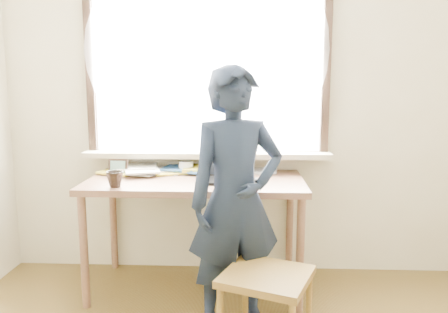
{
  "coord_description": "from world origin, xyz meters",
  "views": [
    {
      "loc": [
        0.08,
        -1.33,
        1.43
      ],
      "look_at": [
        -0.03,
        0.95,
        1.07
      ],
      "focal_mm": 35.0,
      "sensor_mm": 36.0,
      "label": 1
    }
  ],
  "objects_px": {
    "laptop": "(226,172)",
    "mug_dark": "(115,179)",
    "desk": "(196,191)",
    "mug_white": "(186,167)",
    "work_chair": "(266,285)",
    "person": "(236,201)"
  },
  "relations": [
    {
      "from": "person",
      "to": "desk",
      "type": "bearing_deg",
      "value": 100.38
    },
    {
      "from": "work_chair",
      "to": "desk",
      "type": "bearing_deg",
      "value": 121.5
    },
    {
      "from": "desk",
      "to": "work_chair",
      "type": "distance_m",
      "value": 0.94
    },
    {
      "from": "work_chair",
      "to": "person",
      "type": "relative_size",
      "value": 0.36
    },
    {
      "from": "person",
      "to": "laptop",
      "type": "bearing_deg",
      "value": 79.43
    },
    {
      "from": "laptop",
      "to": "mug_dark",
      "type": "xyz_separation_m",
      "value": [
        -0.7,
        -0.24,
        -0.01
      ]
    },
    {
      "from": "laptop",
      "to": "work_chair",
      "type": "distance_m",
      "value": 0.9
    },
    {
      "from": "desk",
      "to": "mug_dark",
      "type": "bearing_deg",
      "value": -151.05
    },
    {
      "from": "desk",
      "to": "work_chair",
      "type": "relative_size",
      "value": 2.64
    },
    {
      "from": "mug_white",
      "to": "person",
      "type": "height_order",
      "value": "person"
    },
    {
      "from": "desk",
      "to": "mug_white",
      "type": "height_order",
      "value": "mug_white"
    },
    {
      "from": "mug_white",
      "to": "work_chair",
      "type": "relative_size",
      "value": 0.2
    },
    {
      "from": "mug_dark",
      "to": "person",
      "type": "height_order",
      "value": "person"
    },
    {
      "from": "mug_white",
      "to": "person",
      "type": "relative_size",
      "value": 0.07
    },
    {
      "from": "desk",
      "to": "laptop",
      "type": "distance_m",
      "value": 0.26
    },
    {
      "from": "laptop",
      "to": "mug_dark",
      "type": "relative_size",
      "value": 3.55
    },
    {
      "from": "laptop",
      "to": "mug_white",
      "type": "bearing_deg",
      "value": 141.59
    },
    {
      "from": "desk",
      "to": "person",
      "type": "relative_size",
      "value": 0.96
    },
    {
      "from": "desk",
      "to": "work_chair",
      "type": "height_order",
      "value": "desk"
    },
    {
      "from": "desk",
      "to": "mug_white",
      "type": "relative_size",
      "value": 13.53
    },
    {
      "from": "laptop",
      "to": "mug_white",
      "type": "xyz_separation_m",
      "value": [
        -0.31,
        0.24,
        -0.02
      ]
    },
    {
      "from": "desk",
      "to": "mug_white",
      "type": "xyz_separation_m",
      "value": [
        -0.1,
        0.22,
        0.13
      ]
    }
  ]
}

